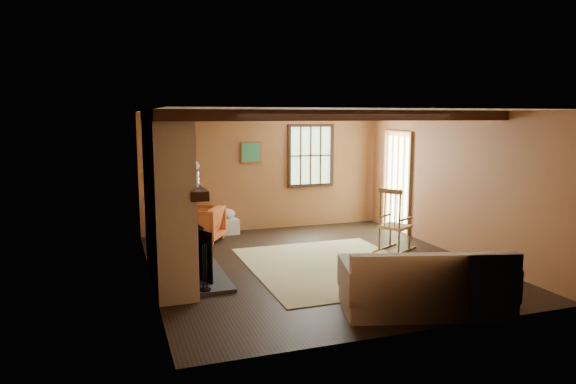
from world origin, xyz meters
name	(u,v)px	position (x,y,z in m)	size (l,w,h in m)	color
ground	(315,264)	(0.00, 0.00, 0.00)	(5.50, 5.50, 0.00)	black
room_envelope	(322,160)	(0.22, 0.26, 1.63)	(5.02, 5.52, 2.44)	brown
fireplace	(169,203)	(-2.23, 0.00, 1.10)	(1.02, 2.30, 2.40)	#A34E3F
rug	(331,266)	(0.20, -0.20, 0.00)	(2.50, 3.00, 0.01)	tan
rocking_chair	(394,224)	(1.59, 0.30, 0.47)	(0.91, 0.77, 1.12)	tan
sofa	(426,289)	(0.51, -2.28, 0.28)	(2.14, 1.37, 0.80)	beige
firewood_pile	(176,231)	(-1.85, 2.60, 0.12)	(0.67, 0.12, 0.24)	brown
laundry_basket	(225,226)	(-0.90, 2.55, 0.15)	(0.50, 0.38, 0.30)	silver
basket_pillow	(225,214)	(-0.90, 2.55, 0.40)	(0.42, 0.33, 0.21)	beige
armchair	(202,224)	(-1.42, 2.11, 0.33)	(0.70, 0.72, 0.66)	#BF6026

